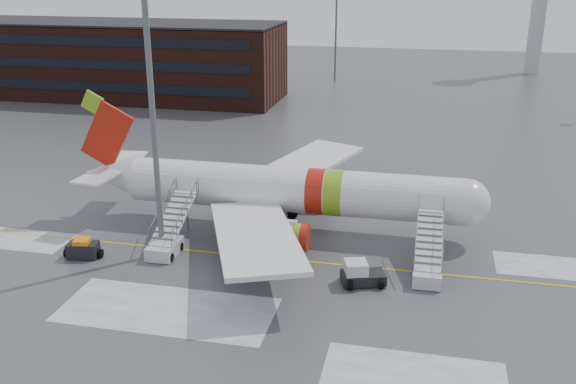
% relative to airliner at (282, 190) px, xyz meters
% --- Properties ---
extents(ground, '(260.00, 260.00, 0.00)m').
position_rel_airliner_xyz_m(ground, '(1.74, -5.09, -3.42)').
color(ground, '#494C4F').
rests_on(ground, ground).
extents(airliner, '(35.03, 32.97, 11.18)m').
position_rel_airliner_xyz_m(airliner, '(0.00, 0.00, 0.00)').
color(airliner, white).
rests_on(airliner, ground).
extents(airstair_fwd, '(2.05, 7.70, 3.48)m').
position_rel_airliner_xyz_m(airstair_fwd, '(12.23, -6.54, -2.35)').
color(airstair_fwd, '#BBBDC3').
rests_on(airstair_fwd, ground).
extents(airstair_aft, '(2.05, 7.70, 3.48)m').
position_rel_airliner_xyz_m(airstair_aft, '(-7.66, -6.54, -2.35)').
color(airstair_aft, silver).
rests_on(airstair_aft, ground).
extents(pushback_tug, '(3.39, 2.93, 1.74)m').
position_rel_airliner_xyz_m(pushback_tug, '(7.66, -8.80, -2.65)').
color(pushback_tug, black).
rests_on(pushback_tug, ground).
extents(baggage_tractor, '(3.04, 1.72, 1.53)m').
position_rel_airliner_xyz_m(baggage_tractor, '(-13.62, -8.98, -2.77)').
color(baggage_tractor, black).
rests_on(baggage_tractor, ground).
extents(light_mast_near, '(1.20, 1.20, 24.67)m').
position_rel_airliner_xyz_m(light_mast_near, '(-7.94, -7.09, 9.37)').
color(light_mast_near, '#595B60').
rests_on(light_mast_near, ground).
extents(terminal_building, '(62.00, 16.11, 12.30)m').
position_rel_airliner_xyz_m(terminal_building, '(-43.26, 49.89, 2.78)').
color(terminal_building, '#3F1E16').
rests_on(terminal_building, ground).
extents(light_mast_far_n, '(1.20, 1.20, 24.25)m').
position_rel_airliner_xyz_m(light_mast_far_n, '(-6.26, 72.91, 10.42)').
color(light_mast_far_n, '#595B60').
rests_on(light_mast_far_n, ground).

